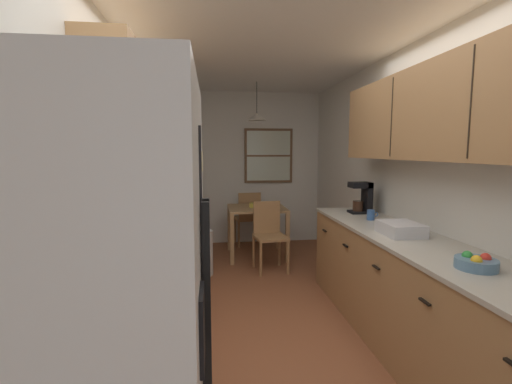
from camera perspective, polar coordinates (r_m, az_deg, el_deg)
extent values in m
plane|color=brown|center=(3.79, 1.69, -17.89)|extent=(12.00, 12.00, 0.00)
cube|color=silver|center=(3.52, -20.52, 1.34)|extent=(0.10, 9.00, 2.55)
cube|color=silver|center=(3.91, 21.75, 1.77)|extent=(0.10, 9.00, 2.55)
cube|color=silver|center=(6.09, -2.09, 3.82)|extent=(4.40, 0.10, 2.55)
cube|color=white|center=(3.60, 1.85, 23.04)|extent=(4.40, 9.00, 0.08)
cube|color=white|center=(1.38, -25.32, -23.48)|extent=(0.73, 0.75, 1.80)
cube|color=black|center=(1.35, -8.34, -26.33)|extent=(0.01, 0.01, 1.62)
cube|color=black|center=(1.31, -7.69, -27.28)|extent=(0.02, 0.02, 1.15)
cube|color=black|center=(1.38, -7.66, -25.43)|extent=(0.02, 0.02, 1.15)
cube|color=black|center=(1.08, -8.64, -20.72)|extent=(0.01, 0.15, 0.22)
cube|color=beige|center=(1.27, -8.69, 4.93)|extent=(0.01, 0.05, 0.07)
cube|color=white|center=(2.22, -19.77, -24.27)|extent=(0.62, 0.66, 0.90)
cube|color=black|center=(2.19, -10.80, -25.32)|extent=(0.01, 0.46, 0.30)
cube|color=silver|center=(2.08, -10.20, -20.42)|extent=(0.02, 0.53, 0.02)
cube|color=black|center=(2.02, -20.30, -12.98)|extent=(0.59, 0.63, 0.02)
cube|color=white|center=(2.08, -28.06, -10.23)|extent=(0.06, 0.66, 0.20)
cylinder|color=#2D2D2D|center=(1.92, -25.51, -13.77)|extent=(0.15, 0.15, 0.01)
cylinder|color=#2D2D2D|center=(2.18, -23.08, -11.20)|extent=(0.15, 0.15, 0.01)
cylinder|color=#2D2D2D|center=(1.86, -17.02, -14.15)|extent=(0.15, 0.15, 0.01)
cylinder|color=#2D2D2D|center=(2.13, -15.66, -11.41)|extent=(0.15, 0.15, 0.01)
cube|color=white|center=(1.95, -24.72, 9.47)|extent=(0.38, 0.64, 0.33)
cube|color=black|center=(1.83, -19.46, 9.90)|extent=(0.01, 0.38, 0.21)
cube|color=#2D2D33|center=(2.11, -17.82, 9.49)|extent=(0.01, 0.13, 0.21)
cube|color=#A87A4C|center=(3.41, -14.96, -13.12)|extent=(0.60, 1.97, 0.87)
cube|color=#B7B2A3|center=(3.29, -15.20, -5.71)|extent=(0.63, 1.99, 0.03)
cube|color=black|center=(2.67, -10.29, -12.56)|extent=(0.02, 0.10, 0.01)
cube|color=black|center=(3.30, -9.67, -8.82)|extent=(0.02, 0.10, 0.01)
cube|color=black|center=(3.94, -9.25, -6.28)|extent=(0.02, 0.10, 0.01)
cube|color=#A87A4C|center=(3.20, -18.43, 12.18)|extent=(0.32, 2.07, 0.72)
cube|color=#2D2319|center=(2.84, -16.49, 13.00)|extent=(0.01, 0.01, 0.66)
cube|color=#2D2319|center=(3.51, -14.66, 11.78)|extent=(0.01, 0.01, 0.66)
cube|color=#A87A4C|center=(3.12, 23.86, -15.39)|extent=(0.60, 3.11, 0.87)
cube|color=#B7B2A3|center=(2.98, 24.27, -7.32)|extent=(0.63, 3.13, 0.03)
cube|color=black|center=(2.38, 25.44, -15.62)|extent=(0.02, 0.10, 0.01)
cube|color=black|center=(2.89, 18.69, -11.36)|extent=(0.02, 0.10, 0.01)
cube|color=black|center=(3.43, 14.14, -8.33)|extent=(0.02, 0.10, 0.01)
cube|color=black|center=(4.00, 10.90, -6.11)|extent=(0.02, 0.10, 0.01)
cube|color=#A87A4C|center=(2.95, 28.07, 11.33)|extent=(0.32, 2.81, 0.71)
cube|color=#2D2319|center=(2.48, 31.20, 12.19)|extent=(0.01, 0.01, 0.65)
cube|color=#2D2319|center=(3.26, 20.91, 11.15)|extent=(0.01, 0.01, 0.65)
cube|color=#A87F51|center=(5.26, 0.12, -2.62)|extent=(0.84, 0.78, 0.03)
cube|color=#A87F51|center=(4.95, -3.87, -7.63)|extent=(0.06, 0.06, 0.71)
cube|color=#A87F51|center=(5.05, 5.08, -7.35)|extent=(0.06, 0.06, 0.71)
cube|color=#A87F51|center=(5.66, -4.29, -5.82)|extent=(0.06, 0.06, 0.71)
cube|color=#A87F51|center=(5.74, 3.54, -5.61)|extent=(0.06, 0.06, 0.71)
cube|color=#A87A4C|center=(4.68, 2.35, -7.26)|extent=(0.45, 0.45, 0.04)
cube|color=#A87A4C|center=(4.80, 1.73, -4.15)|extent=(0.37, 0.08, 0.45)
cylinder|color=#A87A4C|center=(4.63, 5.19, -10.44)|extent=(0.04, 0.04, 0.43)
cylinder|color=#A87A4C|center=(4.53, 0.77, -10.82)|extent=(0.04, 0.04, 0.43)
cylinder|color=#A87A4C|center=(4.96, 3.76, -9.26)|extent=(0.04, 0.04, 0.43)
cylinder|color=#A87A4C|center=(4.86, -0.38, -9.58)|extent=(0.04, 0.04, 0.43)
cube|color=#A87A4C|center=(5.96, -1.40, -4.23)|extent=(0.44, 0.44, 0.04)
cube|color=#A87A4C|center=(5.75, -1.02, -2.36)|extent=(0.37, 0.08, 0.45)
cylinder|color=#A87A4C|center=(6.15, -3.43, -6.13)|extent=(0.04, 0.04, 0.43)
cylinder|color=#A87A4C|center=(6.22, -0.12, -5.97)|extent=(0.04, 0.04, 0.43)
cylinder|color=#A87A4C|center=(5.80, -2.77, -6.91)|extent=(0.04, 0.04, 0.43)
cylinder|color=#A87A4C|center=(5.88, 0.73, -6.72)|extent=(0.04, 0.04, 0.43)
cylinder|color=black|center=(5.25, 0.13, 14.91)|extent=(0.01, 0.01, 0.44)
cone|color=beige|center=(5.22, 0.13, 11.97)|extent=(0.26, 0.26, 0.10)
sphere|color=white|center=(5.22, 0.13, 12.19)|extent=(0.06, 0.06, 0.06)
cube|color=brown|center=(6.07, 2.01, 5.82)|extent=(0.82, 0.04, 0.91)
cube|color=silver|center=(6.05, 2.03, 5.82)|extent=(0.74, 0.01, 0.83)
cube|color=brown|center=(6.05, 2.04, 5.82)|extent=(0.74, 0.02, 0.03)
cylinder|color=silver|center=(4.63, -9.02, -9.65)|extent=(0.34, 0.34, 0.57)
cylinder|color=red|center=(2.54, -17.66, -7.41)|extent=(0.10, 0.10, 0.14)
cylinder|color=white|center=(2.52, -17.73, -5.64)|extent=(0.11, 0.11, 0.02)
cube|color=silver|center=(2.29, -9.63, -21.45)|extent=(0.02, 0.16, 0.24)
cube|color=black|center=(4.03, 16.26, -3.09)|extent=(0.22, 0.18, 0.02)
cube|color=black|center=(4.04, 17.37, -0.86)|extent=(0.06, 0.18, 0.34)
cube|color=black|center=(3.99, 16.39, 1.09)|extent=(0.22, 0.18, 0.06)
cylinder|color=#331E14|center=(4.01, 16.02, -2.16)|extent=(0.11, 0.11, 0.11)
cylinder|color=#335999|center=(3.66, 17.93, -3.51)|extent=(0.07, 0.07, 0.10)
torus|color=#335999|center=(3.68, 18.63, -3.40)|extent=(0.05, 0.01, 0.05)
cylinder|color=#597F9E|center=(2.43, 31.81, -9.75)|extent=(0.23, 0.23, 0.06)
cylinder|color=black|center=(2.43, 31.83, -9.40)|extent=(0.19, 0.19, 0.03)
sphere|color=red|center=(2.45, 32.91, -8.91)|extent=(0.06, 0.06, 0.06)
sphere|color=green|center=(2.45, 30.78, -8.79)|extent=(0.06, 0.06, 0.06)
sphere|color=yellow|center=(2.37, 31.86, -9.31)|extent=(0.06, 0.06, 0.06)
cube|color=silver|center=(3.10, 22.17, -5.49)|extent=(0.28, 0.34, 0.10)
cylinder|color=#E0D14C|center=(5.26, 0.07, -2.11)|extent=(0.22, 0.22, 0.06)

